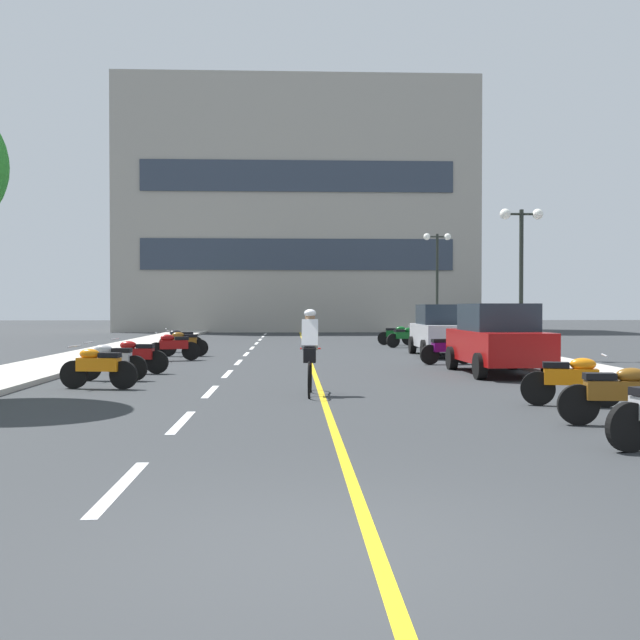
{
  "coord_description": "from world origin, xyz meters",
  "views": [
    {
      "loc": [
        -0.35,
        -5.15,
        1.74
      ],
      "look_at": [
        0.42,
        14.56,
        1.38
      ],
      "focal_mm": 41.5,
      "sensor_mm": 36.0,
      "label": 1
    }
  ],
  "objects_px": {
    "street_lamp_far": "(437,262)",
    "motorcycle_3": "(98,367)",
    "motorcycle_7": "(173,346)",
    "parked_car_near": "(497,339)",
    "motorcycle_1": "(618,393)",
    "motorcycle_4": "(111,361)",
    "motorcycle_8": "(183,343)",
    "parked_car_mid": "(442,330)",
    "motorcycle_10": "(405,336)",
    "cyclist_rider": "(310,350)",
    "motorcycle_11": "(397,335)",
    "street_lamp_mid": "(521,247)",
    "motorcycle_2": "(572,379)",
    "motorcycle_6": "(447,349)",
    "motorcycle_9": "(180,340)",
    "motorcycle_5": "(135,356)"
  },
  "relations": [
    {
      "from": "street_lamp_far",
      "to": "motorcycle_3",
      "type": "distance_m",
      "value": 26.01
    },
    {
      "from": "motorcycle_7",
      "to": "parked_car_near",
      "type": "bearing_deg",
      "value": -29.04
    },
    {
      "from": "motorcycle_1",
      "to": "motorcycle_4",
      "type": "height_order",
      "value": "same"
    },
    {
      "from": "parked_car_near",
      "to": "motorcycle_8",
      "type": "height_order",
      "value": "parked_car_near"
    },
    {
      "from": "parked_car_mid",
      "to": "motorcycle_10",
      "type": "distance_m",
      "value": 5.56
    },
    {
      "from": "motorcycle_7",
      "to": "motorcycle_1",
      "type": "bearing_deg",
      "value": -57.37
    },
    {
      "from": "parked_car_mid",
      "to": "motorcycle_7",
      "type": "height_order",
      "value": "parked_car_mid"
    },
    {
      "from": "motorcycle_4",
      "to": "parked_car_mid",
      "type": "bearing_deg",
      "value": 41.32
    },
    {
      "from": "motorcycle_4",
      "to": "cyclist_rider",
      "type": "distance_m",
      "value": 5.46
    },
    {
      "from": "motorcycle_10",
      "to": "cyclist_rider",
      "type": "distance_m",
      "value": 17.45
    },
    {
      "from": "motorcycle_3",
      "to": "motorcycle_11",
      "type": "relative_size",
      "value": 1.01
    },
    {
      "from": "street_lamp_far",
      "to": "street_lamp_mid",
      "type": "bearing_deg",
      "value": -90.07
    },
    {
      "from": "street_lamp_mid",
      "to": "motorcycle_3",
      "type": "relative_size",
      "value": 2.89
    },
    {
      "from": "motorcycle_2",
      "to": "motorcycle_10",
      "type": "xyz_separation_m",
      "value": [
        -0.01,
        18.74,
        0.0
      ]
    },
    {
      "from": "motorcycle_3",
      "to": "motorcycle_10",
      "type": "relative_size",
      "value": 1.03
    },
    {
      "from": "motorcycle_2",
      "to": "motorcycle_6",
      "type": "relative_size",
      "value": 0.99
    },
    {
      "from": "motorcycle_4",
      "to": "motorcycle_6",
      "type": "relative_size",
      "value": 1.01
    },
    {
      "from": "motorcycle_9",
      "to": "motorcycle_5",
      "type": "bearing_deg",
      "value": -88.7
    },
    {
      "from": "motorcycle_4",
      "to": "motorcycle_7",
      "type": "distance_m",
      "value": 6.48
    },
    {
      "from": "street_lamp_far",
      "to": "motorcycle_8",
      "type": "xyz_separation_m",
      "value": [
        -11.46,
        -12.62,
        -3.63
      ]
    },
    {
      "from": "parked_car_near",
      "to": "motorcycle_7",
      "type": "xyz_separation_m",
      "value": [
        -9.12,
        5.07,
        -0.44
      ]
    },
    {
      "from": "parked_car_mid",
      "to": "motorcycle_7",
      "type": "distance_m",
      "value": 9.34
    },
    {
      "from": "parked_car_near",
      "to": "motorcycle_10",
      "type": "xyz_separation_m",
      "value": [
        -0.46,
        12.52,
        -0.44
      ]
    },
    {
      "from": "motorcycle_4",
      "to": "motorcycle_9",
      "type": "xyz_separation_m",
      "value": [
        -0.02,
        11.02,
        0.0
      ]
    },
    {
      "from": "street_lamp_mid",
      "to": "motorcycle_7",
      "type": "distance_m",
      "value": 11.92
    },
    {
      "from": "parked_car_mid",
      "to": "motorcycle_9",
      "type": "distance_m",
      "value": 9.94
    },
    {
      "from": "motorcycle_1",
      "to": "motorcycle_9",
      "type": "xyz_separation_m",
      "value": [
        -9.01,
        17.93,
        0.0
      ]
    },
    {
      "from": "street_lamp_mid",
      "to": "motorcycle_4",
      "type": "relative_size",
      "value": 2.87
    },
    {
      "from": "motorcycle_11",
      "to": "street_lamp_mid",
      "type": "bearing_deg",
      "value": -72.07
    },
    {
      "from": "motorcycle_7",
      "to": "cyclist_rider",
      "type": "relative_size",
      "value": 0.95
    },
    {
      "from": "street_lamp_far",
      "to": "parked_car_mid",
      "type": "xyz_separation_m",
      "value": [
        -2.36,
        -12.78,
        -3.18
      ]
    },
    {
      "from": "street_lamp_mid",
      "to": "motorcycle_2",
      "type": "relative_size",
      "value": 2.93
    },
    {
      "from": "parked_car_near",
      "to": "motorcycle_3",
      "type": "height_order",
      "value": "parked_car_near"
    },
    {
      "from": "motorcycle_8",
      "to": "motorcycle_2",
      "type": "bearing_deg",
      "value": -57.09
    },
    {
      "from": "motorcycle_1",
      "to": "motorcycle_7",
      "type": "bearing_deg",
      "value": 122.63
    },
    {
      "from": "street_lamp_mid",
      "to": "motorcycle_6",
      "type": "xyz_separation_m",
      "value": [
        -2.96,
        -2.26,
        -3.24
      ]
    },
    {
      "from": "parked_car_near",
      "to": "motorcycle_9",
      "type": "relative_size",
      "value": 2.52
    },
    {
      "from": "motorcycle_6",
      "to": "motorcycle_10",
      "type": "height_order",
      "value": "same"
    },
    {
      "from": "motorcycle_4",
      "to": "motorcycle_9",
      "type": "relative_size",
      "value": 1.01
    },
    {
      "from": "parked_car_mid",
      "to": "motorcycle_1",
      "type": "xyz_separation_m",
      "value": [
        -0.57,
        -15.31,
        -0.44
      ]
    },
    {
      "from": "parked_car_mid",
      "to": "motorcycle_10",
      "type": "height_order",
      "value": "parked_car_mid"
    },
    {
      "from": "motorcycle_2",
      "to": "motorcycle_5",
      "type": "distance_m",
      "value": 11.12
    },
    {
      "from": "motorcycle_4",
      "to": "motorcycle_11",
      "type": "height_order",
      "value": "same"
    },
    {
      "from": "motorcycle_5",
      "to": "motorcycle_9",
      "type": "bearing_deg",
      "value": 91.3
    },
    {
      "from": "parked_car_mid",
      "to": "motorcycle_5",
      "type": "height_order",
      "value": "parked_car_mid"
    },
    {
      "from": "street_lamp_mid",
      "to": "motorcycle_5",
      "type": "relative_size",
      "value": 2.87
    },
    {
      "from": "motorcycle_5",
      "to": "motorcycle_3",
      "type": "bearing_deg",
      "value": -90.62
    },
    {
      "from": "parked_car_near",
      "to": "motorcycle_1",
      "type": "height_order",
      "value": "parked_car_near"
    },
    {
      "from": "motorcycle_1",
      "to": "motorcycle_8",
      "type": "bearing_deg",
      "value": 118.9
    },
    {
      "from": "street_lamp_mid",
      "to": "parked_car_near",
      "type": "relative_size",
      "value": 1.15
    }
  ]
}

